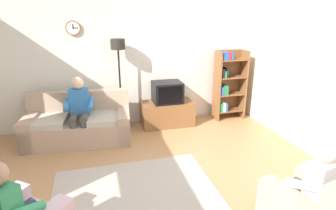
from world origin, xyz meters
TOP-DOWN VIEW (x-y plane):
  - ground_plane at (0.00, 0.00)m, footprint 12.00×12.00m
  - back_wall_assembly at (-0.00, 2.66)m, footprint 6.20×0.17m
  - couch at (-1.04, 1.94)m, footprint 1.98×1.08m
  - tv_stand at (0.77, 2.25)m, footprint 1.10×0.56m
  - tv at (0.77, 2.23)m, footprint 0.60×0.49m
  - bookshelf at (2.20, 2.32)m, footprint 0.68×0.36m
  - floor_lamp at (-0.19, 2.35)m, footprint 0.28×0.28m
  - area_rug at (-0.27, 0.00)m, footprint 2.20×1.70m
  - person_on_couch at (-0.99, 1.83)m, footprint 0.54×0.57m
  - person_in_left_armchair at (-1.51, -0.69)m, footprint 0.62×0.64m
  - person_in_right_armchair at (1.49, -1.10)m, footprint 0.57×0.59m

SIDE VIEW (x-z plane):
  - ground_plane at x=0.00m, z-range 0.00..0.00m
  - area_rug at x=-0.27m, z-range 0.00..0.01m
  - tv_stand at x=0.77m, z-range 0.00..0.53m
  - couch at x=-1.04m, z-range -0.14..0.76m
  - person_in_left_armchair at x=-1.51m, z-range 0.04..1.16m
  - person_in_right_armchair at x=1.49m, z-range 0.04..1.16m
  - person_on_couch at x=-0.99m, z-range 0.08..1.32m
  - tv at x=0.77m, z-range 0.53..0.97m
  - bookshelf at x=2.20m, z-range 0.03..1.58m
  - back_wall_assembly at x=0.00m, z-range 0.00..2.70m
  - floor_lamp at x=-0.19m, z-range 0.53..2.38m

